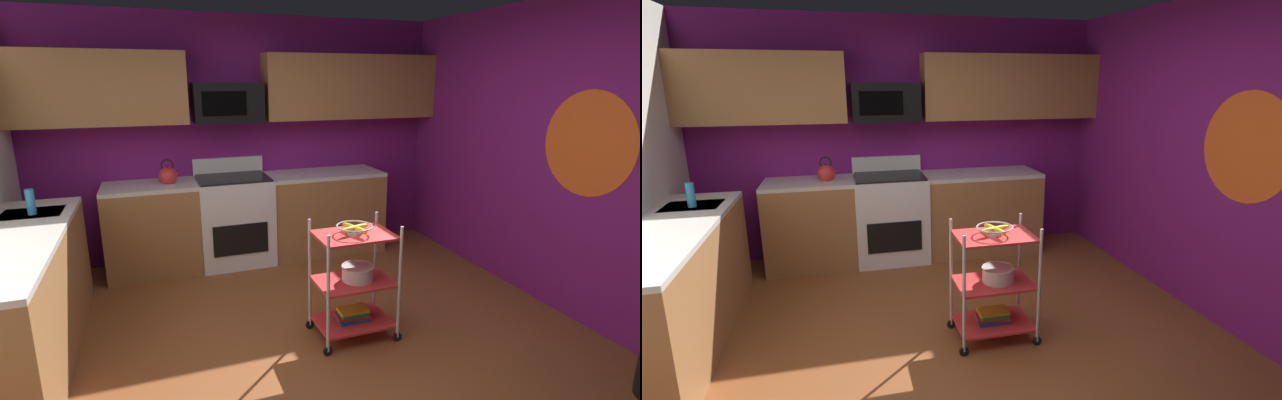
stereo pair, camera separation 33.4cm
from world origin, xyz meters
The scene contains 14 objects.
floor centered at (0.00, 0.00, -0.02)m, with size 4.40×4.80×0.04m, color brown.
wall_back centered at (0.00, 2.43, 1.30)m, with size 4.52×0.06×2.60m, color #751970.
wall_right centered at (2.23, 0.00, 1.30)m, with size 0.06×4.80×2.60m, color #751970.
wall_flower_decal centered at (2.20, -0.06, 1.45)m, with size 0.82×0.82×0.00m, color #E5591E.
counter_run centered at (-0.81, 1.53, 0.46)m, with size 3.68×2.73×0.92m.
oven_range centered at (-0.19, 2.10, 0.48)m, with size 0.76×0.65×1.10m.
upper_cabinets centered at (0.04, 2.23, 1.85)m, with size 4.40×0.33×0.70m.
microwave centered at (-0.19, 2.21, 1.70)m, with size 0.70×0.39×0.40m.
rolling_cart centered at (0.38, 0.25, 0.45)m, with size 0.64×0.42×0.91m.
fruit_bowl centered at (0.38, 0.25, 0.88)m, with size 0.27×0.27×0.07m.
mixing_bowl_large centered at (0.41, 0.25, 0.52)m, with size 0.25×0.25×0.11m.
book_stack centered at (0.38, 0.25, 0.18)m, with size 0.27×0.16×0.10m.
kettle centered at (-0.84, 2.10, 1.00)m, with size 0.21×0.18×0.26m.
dish_soap_bottle centered at (-1.88, 1.30, 1.02)m, with size 0.06×0.06×0.20m, color #2D8CBF.
Camera 1 is at (-0.98, -2.72, 1.94)m, focal length 26.13 mm.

